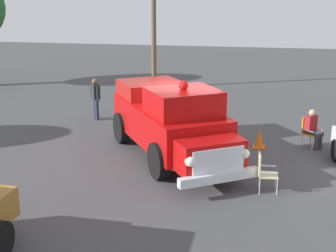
{
  "coord_description": "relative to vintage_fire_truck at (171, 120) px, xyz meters",
  "views": [
    {
      "loc": [
        14.12,
        2.27,
        5.04
      ],
      "look_at": [
        0.26,
        -0.39,
        0.94
      ],
      "focal_mm": 49.93,
      "sensor_mm": 36.0,
      "label": 1
    }
  ],
  "objects": [
    {
      "name": "vintage_fire_truck",
      "position": [
        0.0,
        0.0,
        0.0
      ],
      "size": [
        6.16,
        5.08,
        2.59
      ],
      "color": "black",
      "rests_on": "ground"
    },
    {
      "name": "spectator_seated",
      "position": [
        -1.75,
        4.45,
        -0.5
      ],
      "size": [
        0.64,
        0.64,
        1.29
      ],
      "color": "#383842",
      "rests_on": "ground"
    },
    {
      "name": "spectator_standing",
      "position": [
        -3.77,
        -3.79,
        -0.23
      ],
      "size": [
        0.55,
        0.49,
        1.68
      ],
      "color": "#2D334C",
      "rests_on": "ground"
    },
    {
      "name": "utility_pole",
      "position": [
        -10.59,
        -2.89,
        2.53
      ],
      "size": [
        1.38,
        1.18,
        7.16
      ],
      "color": "brown",
      "rests_on": "ground"
    },
    {
      "name": "lawn_chair_near_truck",
      "position": [
        -1.84,
        4.36,
        -0.61
      ],
      "size": [
        0.69,
        0.69,
        1.02
      ],
      "color": "#B7BABF",
      "rests_on": "ground"
    },
    {
      "name": "traffic_cone",
      "position": [
        -1.42,
        2.73,
        -0.89
      ],
      "size": [
        0.4,
        0.4,
        0.64
      ],
      "color": "orange",
      "rests_on": "ground"
    },
    {
      "name": "ground_plane",
      "position": [
        -0.45,
        0.26,
        -1.2
      ],
      "size": [
        60.0,
        60.0,
        0.0
      ],
      "primitive_type": "plane",
      "color": "#424244"
    },
    {
      "name": "lawn_chair_spare",
      "position": [
        2.15,
        2.84,
        -0.61
      ],
      "size": [
        0.55,
        0.53,
        1.02
      ],
      "color": "#B7BABF",
      "rests_on": "ground"
    }
  ]
}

